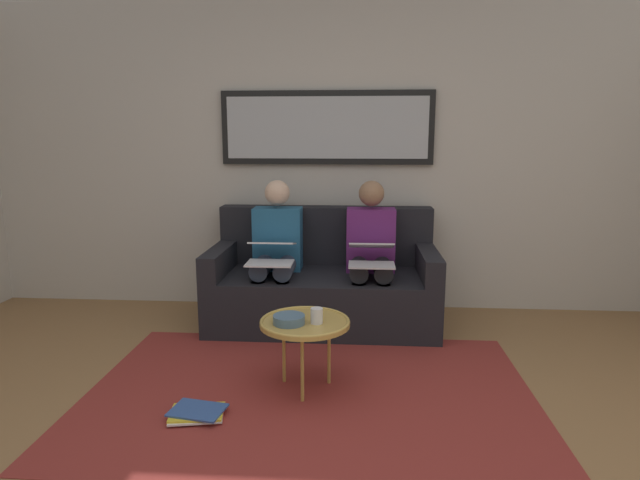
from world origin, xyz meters
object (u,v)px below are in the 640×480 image
Objects in this scene: bowl at (289,319)px; laptop_white at (271,252)px; couch at (324,283)px; person_right at (276,249)px; person_left at (371,250)px; cup at (317,316)px; magazine_stack at (197,412)px; laptop_silver at (372,254)px; framed_mirror at (327,128)px; coffee_table at (305,323)px.

bowl is 1.01m from laptop_white.
couch is 1.55× the size of person_right.
cup is at bearing 74.33° from person_left.
laptop_white is 1.43m from magazine_stack.
cup is at bearing -173.43° from bowl.
laptop_silver is 0.32× the size of person_right.
laptop_silver is at bearing 162.26° from person_right.
cup is 0.08× the size of person_left.
framed_mirror is 3.37× the size of coffee_table.
coffee_table is 1.43× the size of laptop_silver.
couch is 3.36× the size of coffee_table.
framed_mirror is 1.11m from person_right.
coffee_table is at bearing 88.91° from framed_mirror.
laptop_silver is 1.17× the size of magazine_stack.
person_left is 3.05× the size of laptop_white.
laptop_silver is 0.98× the size of laptop_white.
person_right is (0.74, -0.24, -0.02)m from laptop_silver.
framed_mirror is 1.21m from laptop_silver.
couch is 9.65× the size of bowl.
person_left reaches higher than magazine_stack.
laptop_silver reaches higher than cup.
laptop_white is at bearing 90.00° from person_right.
person_right is 3.05× the size of laptop_white.
laptop_silver is 0.74m from laptop_white.
coffee_table is 1.00m from laptop_white.
laptop_silver is at bearing -113.84° from coffee_table.
person_left is 1.00× the size of person_right.
person_left is (-0.49, -1.20, 0.16)m from bowl.
person_right is at bearing 50.86° from framed_mirror.
cup is 0.24× the size of laptop_white.
couch is 1.55× the size of person_left.
laptop_silver reaches higher than laptop_white.
person_right is (0.74, 0.00, 0.00)m from person_left.
couch is at bearing -39.44° from laptop_silver.
laptop_silver reaches higher than magazine_stack.
bowl is 0.16× the size of person_left.
person_right reaches higher than magazine_stack.
framed_mirror is 9.69× the size of bowl.
framed_mirror is at bearing -118.04° from laptop_white.
bowl is at bearing 29.88° from coffee_table.
person_left reaches higher than cup.
laptop_silver is 1.70m from magazine_stack.
bowl is at bearing 85.96° from framed_mirror.
magazine_stack is at bearing 82.36° from person_right.
framed_mirror reaches higher than coffee_table.
laptop_silver is at bearing -126.53° from magazine_stack.
coffee_table is 1.22m from person_right.
couch reaches higher than cup.
couch is 4.81× the size of laptop_silver.
framed_mirror is 1.11m from person_left.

